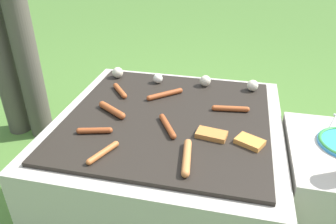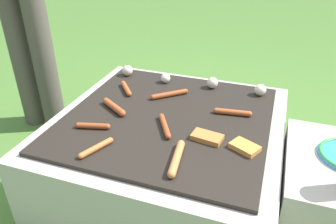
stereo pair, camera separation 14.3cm
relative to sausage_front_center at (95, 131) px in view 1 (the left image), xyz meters
name	(u,v)px [view 1 (the left image)]	position (x,y,z in m)	size (l,w,h in m)	color
ground_plane	(168,182)	(0.26, 0.20, -0.40)	(14.00, 14.00, 0.00)	#47702D
grill	(168,152)	(0.26, 0.20, -0.21)	(0.99, 0.99, 0.38)	#B2AA9E
sausage_mid_left	(187,157)	(0.39, -0.09, 0.00)	(0.05, 0.20, 0.03)	#C6753D
sausage_front_right	(165,94)	(0.20, 0.38, 0.00)	(0.15, 0.14, 0.03)	#93421E
sausage_back_left	(112,110)	(0.01, 0.17, 0.00)	(0.15, 0.11, 0.03)	#A34C23
sausage_back_right	(231,109)	(0.52, 0.30, 0.00)	(0.17, 0.04, 0.02)	#A34C23
sausage_front_left	(167,126)	(0.28, 0.10, 0.00)	(0.10, 0.16, 0.02)	#93421E
sausage_back_center	(120,91)	(-0.03, 0.37, 0.00)	(0.11, 0.13, 0.03)	#A34C23
sausage_mid_right	(103,153)	(0.09, -0.13, 0.00)	(0.08, 0.15, 0.02)	#B7602D
sausage_front_center	(95,131)	(0.00, 0.00, 0.00)	(0.14, 0.06, 0.02)	#93421E
bread_slice_left	(211,134)	(0.46, 0.08, 0.00)	(0.13, 0.09, 0.02)	#B27033
bread_slice_center	(250,142)	(0.61, 0.06, 0.00)	(0.12, 0.11, 0.02)	#D18438
mushroom_row	(182,79)	(0.25, 0.54, 0.02)	(0.78, 0.07, 0.06)	beige
fork_utensil	(333,123)	(0.95, 0.29, -0.01)	(0.09, 0.18, 0.01)	silver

